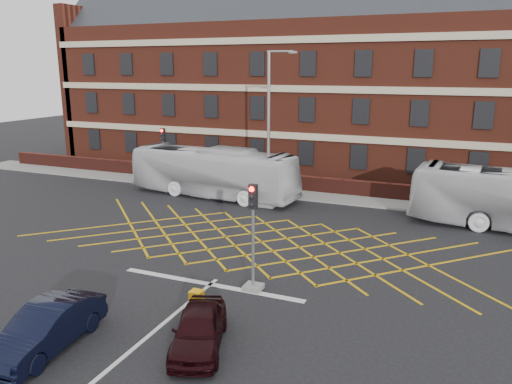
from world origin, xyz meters
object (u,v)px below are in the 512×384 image
at_px(car_navy, 46,328).
at_px(utility_cabinet, 197,301).
at_px(car_maroon, 199,329).
at_px(street_lamp, 269,155).
at_px(traffic_light_near, 253,248).
at_px(bus_left, 213,172).
at_px(traffic_light_far, 164,162).
at_px(direction_signs, 140,164).

height_order(car_navy, utility_cabinet, car_navy).
xyz_separation_m(car_maroon, street_lamp, (-3.90, 16.13, 2.68)).
xyz_separation_m(car_navy, street_lamp, (0.41, 18.02, 2.61)).
xyz_separation_m(car_maroon, traffic_light_near, (-0.06, 4.48, 1.13)).
relative_size(car_navy, street_lamp, 0.45).
xyz_separation_m(bus_left, car_maroon, (8.34, -17.08, -1.03)).
bearing_deg(utility_cabinet, street_lamp, 100.74).
height_order(bus_left, car_maroon, bus_left).
bearing_deg(car_maroon, car_navy, -176.38).
distance_m(car_navy, utility_cabinet, 5.00).
relative_size(traffic_light_near, street_lamp, 0.45).
bearing_deg(car_navy, bus_left, 97.22).
distance_m(traffic_light_far, direction_signs, 2.47).
distance_m(bus_left, street_lamp, 4.83).
relative_size(car_maroon, traffic_light_far, 0.87).
relative_size(bus_left, car_navy, 2.78).
xyz_separation_m(bus_left, traffic_light_near, (8.28, -12.60, 0.10)).
xyz_separation_m(direction_signs, utility_cabinet, (14.24, -16.71, -0.98)).
height_order(traffic_light_near, street_lamp, street_lamp).
bearing_deg(traffic_light_far, direction_signs, 171.56).
height_order(car_navy, traffic_light_near, traffic_light_near).
relative_size(traffic_light_near, direction_signs, 1.94).
distance_m(bus_left, car_maroon, 19.03).
bearing_deg(car_navy, traffic_light_far, 108.55).
distance_m(car_navy, direction_signs, 23.47).
bearing_deg(car_navy, utility_cabinet, 47.10).
xyz_separation_m(car_maroon, direction_signs, (-15.47, 18.75, 0.74)).
distance_m(car_maroon, traffic_light_near, 4.62).
height_order(bus_left, car_navy, bus_left).
height_order(street_lamp, utility_cabinet, street_lamp).
relative_size(car_navy, car_maroon, 1.15).
relative_size(bus_left, car_maroon, 3.21).
bearing_deg(car_maroon, traffic_light_far, 105.36).
xyz_separation_m(car_navy, utility_cabinet, (3.08, 3.93, -0.31)).
bearing_deg(traffic_light_far, bus_left, -15.61).
bearing_deg(street_lamp, traffic_light_far, 166.13).
bearing_deg(traffic_light_near, car_maroon, -89.18).
xyz_separation_m(traffic_light_far, street_lamp, (9.16, -2.26, 1.55)).
bearing_deg(bus_left, street_lamp, -96.11).
relative_size(traffic_light_far, utility_cabinet, 5.34).
distance_m(car_maroon, utility_cabinet, 2.40).
bearing_deg(utility_cabinet, car_maroon, -58.91).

